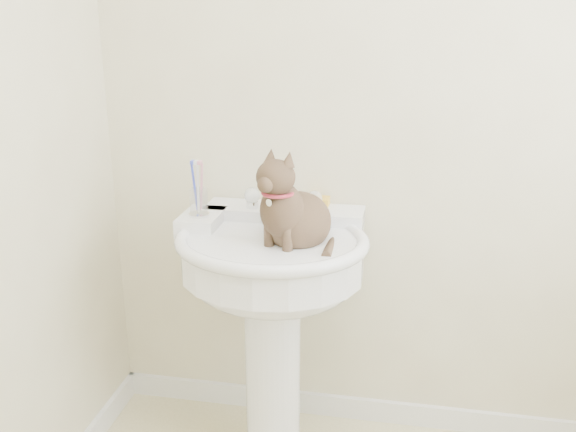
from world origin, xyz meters
The scene contains 7 objects.
wall_back centered at (0.00, 1.10, 1.25)m, with size 2.20×0.00×2.50m, color beige, non-canonical shape.
baseboard_back centered at (0.00, 1.09, 0.04)m, with size 2.20×0.02×0.09m, color white.
pedestal_sink centered at (-0.42, 0.81, 0.70)m, with size 0.64×0.63×0.89m.
faucet centered at (-0.42, 0.97, 0.93)m, with size 0.28×0.12×0.14m.
soap_bar centered at (-0.31, 1.06, 0.90)m, with size 0.09×0.06×0.03m, color gold.
toothbrush_cup centered at (-0.68, 0.87, 0.94)m, with size 0.07×0.07×0.19m.
cat centered at (-0.34, 0.79, 0.93)m, with size 0.23×0.29×0.43m.
Camera 1 is at (-0.01, -1.09, 1.56)m, focal length 40.00 mm.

